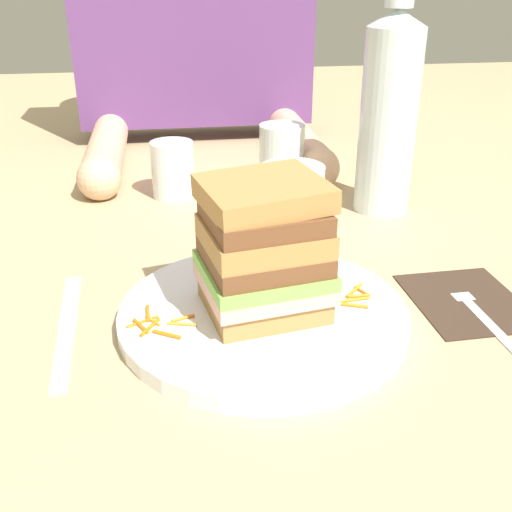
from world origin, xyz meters
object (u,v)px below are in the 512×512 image
object	(u,v)px
fork	(479,309)
empty_tumbler_0	(282,156)
sandwich	(261,250)
juice_glass	(292,201)
empty_tumbler_1	(173,169)
water_bottle	(389,112)
knife	(66,329)
main_plate	(261,315)
napkin_dark	(467,300)

from	to	relation	value
fork	empty_tumbler_0	distance (m)	0.41
sandwich	juice_glass	distance (m)	0.23
sandwich	empty_tumbler_1	xyz separation A→B (m)	(-0.07, 0.36, -0.04)
sandwich	water_bottle	size ratio (longest dim) A/B	0.43
fork	juice_glass	bearing A→B (deg)	121.03
knife	juice_glass	xyz separation A→B (m)	(0.25, 0.20, 0.04)
sandwich	fork	xyz separation A→B (m)	(0.21, -0.02, -0.07)
fork	empty_tumbler_0	world-z (taller)	empty_tumbler_0
juice_glass	water_bottle	distance (m)	0.17
knife	empty_tumbler_1	bearing A→B (deg)	72.46
empty_tumbler_0	empty_tumbler_1	world-z (taller)	empty_tumbler_0
fork	empty_tumbler_1	size ratio (longest dim) A/B	2.09
knife	empty_tumbler_1	world-z (taller)	empty_tumbler_1
knife	empty_tumbler_1	size ratio (longest dim) A/B	2.51
main_plate	fork	xyz separation A→B (m)	(0.21, -0.02, -0.00)
main_plate	knife	size ratio (longest dim) A/B	1.35
napkin_dark	water_bottle	world-z (taller)	water_bottle
sandwich	main_plate	bearing A→B (deg)	-96.39
fork	knife	xyz separation A→B (m)	(-0.39, 0.03, -0.00)
knife	main_plate	bearing A→B (deg)	-3.53
fork	water_bottle	world-z (taller)	water_bottle
sandwich	napkin_dark	xyz separation A→B (m)	(0.21, 0.01, -0.07)
sandwich	napkin_dark	bearing A→B (deg)	1.53
juice_glass	empty_tumbler_1	xyz separation A→B (m)	(-0.14, 0.14, 0.00)
napkin_dark	empty_tumbler_0	distance (m)	0.39
empty_tumbler_1	main_plate	bearing A→B (deg)	-78.81
sandwich	empty_tumbler_0	size ratio (longest dim) A/B	1.35
knife	empty_tumbler_0	bearing A→B (deg)	53.56
main_plate	sandwich	bearing A→B (deg)	83.61
fork	empty_tumbler_1	world-z (taller)	empty_tumbler_1
sandwich	juice_glass	bearing A→B (deg)	71.09
napkin_dark	empty_tumbler_1	distance (m)	0.45
juice_glass	water_bottle	xyz separation A→B (m)	(0.14, 0.05, 0.10)
main_plate	fork	distance (m)	0.21
napkin_dark	water_bottle	size ratio (longest dim) A/B	0.44
main_plate	empty_tumbler_0	distance (m)	0.39
fork	sandwich	bearing A→B (deg)	175.47
napkin_dark	empty_tumbler_1	xyz separation A→B (m)	(-0.28, 0.35, 0.04)
napkin_dark	water_bottle	bearing A→B (deg)	90.45
sandwich	knife	world-z (taller)	sandwich
juice_glass	empty_tumbler_0	size ratio (longest dim) A/B	0.89
sandwich	juice_glass	xyz separation A→B (m)	(0.07, 0.21, -0.04)
napkin_dark	empty_tumbler_0	size ratio (longest dim) A/B	1.38
empty_tumbler_0	empty_tumbler_1	bearing A→B (deg)	-172.47
main_plate	sandwich	size ratio (longest dim) A/B	2.17
fork	empty_tumbler_1	bearing A→B (deg)	127.04
fork	juice_glass	size ratio (longest dim) A/B	2.01
main_plate	empty_tumbler_1	distance (m)	0.37
main_plate	fork	size ratio (longest dim) A/B	1.63
knife	empty_tumbler_1	distance (m)	0.36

